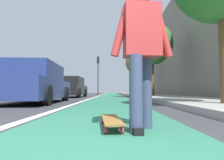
{
  "coord_description": "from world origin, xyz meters",
  "views": [
    {
      "loc": [
        -1.16,
        -0.11,
        0.43
      ],
      "look_at": [
        13.9,
        -0.08,
        1.34
      ],
      "focal_mm": 30.29,
      "sensor_mm": 36.0,
      "label": 1
    }
  ],
  "objects_px": {
    "skateboard": "(111,120)",
    "street_tree_far": "(138,63)",
    "skater_person": "(141,47)",
    "street_tree_mid": "(152,44)",
    "traffic_light": "(98,69)",
    "parked_car_near": "(36,84)",
    "parked_car_mid": "(70,88)"
  },
  "relations": [
    {
      "from": "parked_car_near",
      "to": "traffic_light",
      "type": "distance_m",
      "value": 15.39
    },
    {
      "from": "skater_person",
      "to": "traffic_light",
      "type": "bearing_deg",
      "value": 5.78
    },
    {
      "from": "skateboard",
      "to": "street_tree_far",
      "type": "xyz_separation_m",
      "value": [
        18.66,
        -2.82,
        3.51
      ]
    },
    {
      "from": "skater_person",
      "to": "parked_car_mid",
      "type": "distance_m",
      "value": 12.43
    },
    {
      "from": "skater_person",
      "to": "parked_car_near",
      "type": "bearing_deg",
      "value": 32.84
    },
    {
      "from": "traffic_light",
      "to": "skater_person",
      "type": "bearing_deg",
      "value": -174.22
    },
    {
      "from": "parked_car_near",
      "to": "street_tree_mid",
      "type": "distance_m",
      "value": 8.93
    },
    {
      "from": "traffic_light",
      "to": "street_tree_far",
      "type": "distance_m",
      "value": 4.73
    },
    {
      "from": "skateboard",
      "to": "traffic_light",
      "type": "height_order",
      "value": "traffic_light"
    },
    {
      "from": "parked_car_near",
      "to": "traffic_light",
      "type": "xyz_separation_m",
      "value": [
        15.15,
        -1.19,
        2.42
      ]
    },
    {
      "from": "traffic_light",
      "to": "street_tree_mid",
      "type": "distance_m",
      "value": 10.09
    },
    {
      "from": "skater_person",
      "to": "street_tree_mid",
      "type": "height_order",
      "value": "street_tree_mid"
    },
    {
      "from": "traffic_light",
      "to": "parked_car_mid",
      "type": "bearing_deg",
      "value": 170.08
    },
    {
      "from": "parked_car_mid",
      "to": "street_tree_far",
      "type": "relative_size",
      "value": 0.91
    },
    {
      "from": "parked_car_near",
      "to": "street_tree_far",
      "type": "distance_m",
      "value": 15.21
    },
    {
      "from": "street_tree_mid",
      "to": "skater_person",
      "type": "bearing_deg",
      "value": 167.51
    },
    {
      "from": "parked_car_mid",
      "to": "street_tree_mid",
      "type": "relative_size",
      "value": 0.86
    },
    {
      "from": "skater_person",
      "to": "street_tree_far",
      "type": "relative_size",
      "value": 0.33
    },
    {
      "from": "skateboard",
      "to": "traffic_light",
      "type": "relative_size",
      "value": 0.19
    },
    {
      "from": "traffic_light",
      "to": "street_tree_far",
      "type": "bearing_deg",
      "value": -106.61
    },
    {
      "from": "skateboard",
      "to": "street_tree_far",
      "type": "relative_size",
      "value": 0.17
    },
    {
      "from": "skateboard",
      "to": "street_tree_far",
      "type": "distance_m",
      "value": 19.19
    },
    {
      "from": "parked_car_near",
      "to": "traffic_light",
      "type": "relative_size",
      "value": 1.02
    },
    {
      "from": "parked_car_near",
      "to": "parked_car_mid",
      "type": "relative_size",
      "value": 1.02
    },
    {
      "from": "parked_car_mid",
      "to": "traffic_light",
      "type": "relative_size",
      "value": 0.99
    },
    {
      "from": "street_tree_far",
      "to": "skater_person",
      "type": "bearing_deg",
      "value": 172.52
    },
    {
      "from": "street_tree_mid",
      "to": "parked_car_near",
      "type": "bearing_deg",
      "value": 137.15
    },
    {
      "from": "parked_car_near",
      "to": "skater_person",
      "type": "bearing_deg",
      "value": -147.16
    },
    {
      "from": "parked_car_near",
      "to": "street_tree_far",
      "type": "relative_size",
      "value": 0.93
    },
    {
      "from": "skater_person",
      "to": "parked_car_near",
      "type": "distance_m",
      "value": 5.96
    },
    {
      "from": "parked_car_mid",
      "to": "traffic_light",
      "type": "xyz_separation_m",
      "value": [
        8.23,
        -1.44,
        2.42
      ]
    },
    {
      "from": "parked_car_mid",
      "to": "street_tree_far",
      "type": "height_order",
      "value": "street_tree_far"
    }
  ]
}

